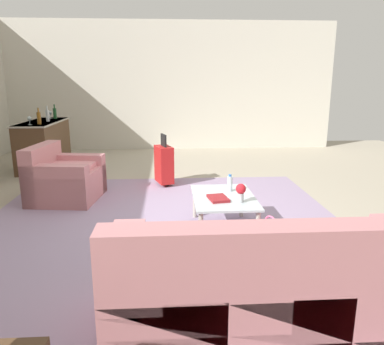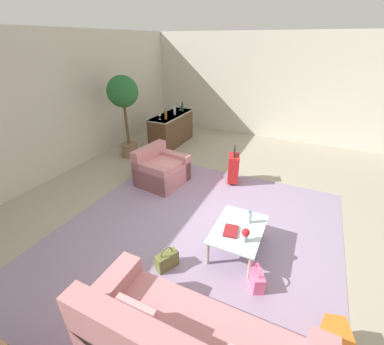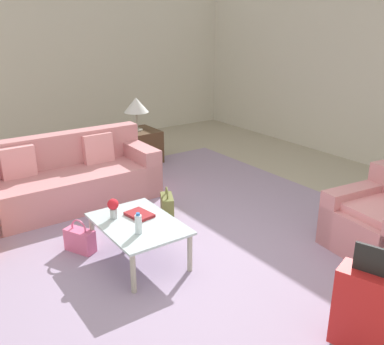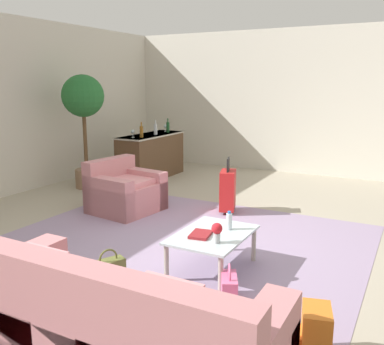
% 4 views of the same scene
% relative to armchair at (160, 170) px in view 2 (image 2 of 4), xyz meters
% --- Properties ---
extents(ground_plane, '(12.00, 12.00, 0.00)m').
position_rel_armchair_xyz_m(ground_plane, '(-0.91, -1.67, -0.29)').
color(ground_plane, '#A89E89').
extents(wall_back, '(10.24, 0.12, 3.10)m').
position_rel_armchair_xyz_m(wall_back, '(-0.91, 2.39, 1.26)').
color(wall_back, beige).
rests_on(wall_back, ground).
extents(wall_right, '(0.12, 8.00, 3.10)m').
position_rel_armchair_xyz_m(wall_right, '(4.15, -1.67, 1.26)').
color(wall_right, beige).
rests_on(wall_right, ground).
extents(area_rug, '(5.20, 4.40, 0.01)m').
position_rel_armchair_xyz_m(area_rug, '(-1.51, -1.47, -0.29)').
color(area_rug, '#9984A3').
rests_on(area_rug, ground).
extents(armchair, '(1.06, 1.00, 0.80)m').
position_rel_armchair_xyz_m(armchair, '(0.00, 0.00, 0.00)').
color(armchair, '#C67F84').
rests_on(armchair, ground).
extents(coffee_table, '(0.99, 0.70, 0.41)m').
position_rel_armchair_xyz_m(coffee_table, '(-1.31, -2.17, 0.07)').
color(coffee_table, silver).
rests_on(coffee_table, ground).
extents(water_bottle, '(0.06, 0.06, 0.20)m').
position_rel_armchair_xyz_m(water_bottle, '(-1.11, -2.27, 0.22)').
color(water_bottle, silver).
rests_on(water_bottle, coffee_table).
extents(coffee_table_book, '(0.30, 0.24, 0.03)m').
position_rel_armchair_xyz_m(coffee_table_book, '(-1.43, -2.09, 0.14)').
color(coffee_table_book, maroon).
rests_on(coffee_table_book, coffee_table).
extents(flower_vase, '(0.11, 0.11, 0.21)m').
position_rel_armchair_xyz_m(flower_vase, '(-1.53, -2.32, 0.25)').
color(flower_vase, '#B2B7BC').
rests_on(flower_vase, coffee_table).
extents(bar_console, '(1.72, 0.64, 0.91)m').
position_rel_armchair_xyz_m(bar_console, '(2.19, 0.93, 0.18)').
color(bar_console, '#513823').
rests_on(bar_console, ground).
extents(wine_glass_leftmost, '(0.08, 0.08, 0.15)m').
position_rel_armchair_xyz_m(wine_glass_leftmost, '(1.60, 0.96, 0.73)').
color(wine_glass_leftmost, silver).
rests_on(wine_glass_leftmost, bar_console).
extents(wine_glass_left_of_centre, '(0.08, 0.08, 0.15)m').
position_rel_armchair_xyz_m(wine_glass_left_of_centre, '(2.78, 0.94, 0.73)').
color(wine_glass_left_of_centre, silver).
rests_on(wine_glass_left_of_centre, bar_console).
extents(wine_bottle_amber, '(0.07, 0.07, 0.30)m').
position_rel_armchair_xyz_m(wine_bottle_amber, '(1.69, 0.82, 0.74)').
color(wine_bottle_amber, brown).
rests_on(wine_bottle_amber, bar_console).
extents(wine_bottle_clear, '(0.07, 0.07, 0.30)m').
position_rel_armchair_xyz_m(wine_bottle_clear, '(2.20, 0.82, 0.74)').
color(wine_bottle_clear, silver).
rests_on(wine_bottle_clear, bar_console).
extents(wine_bottle_green, '(0.07, 0.07, 0.30)m').
position_rel_armchair_xyz_m(wine_bottle_green, '(2.68, 0.82, 0.74)').
color(wine_bottle_green, '#194C23').
rests_on(wine_bottle_green, bar_console).
extents(suitcase_red, '(0.45, 0.33, 0.85)m').
position_rel_armchair_xyz_m(suitcase_red, '(0.69, -1.47, 0.07)').
color(suitcase_red, red).
rests_on(suitcase_red, ground).
extents(handbag_olive, '(0.35, 0.27, 0.36)m').
position_rel_armchair_xyz_m(handbag_olive, '(-2.05, -1.38, -0.16)').
color(handbag_olive, olive).
rests_on(handbag_olive, ground).
extents(handbag_pink, '(0.35, 0.27, 0.36)m').
position_rel_armchair_xyz_m(handbag_pink, '(-1.82, -2.58, -0.16)').
color(handbag_pink, pink).
rests_on(handbag_pink, ground).
extents(backpack_orange, '(0.34, 0.31, 0.40)m').
position_rel_armchair_xyz_m(backpack_orange, '(-2.31, -3.46, -0.10)').
color(backpack_orange, orange).
rests_on(backpack_orange, ground).
extents(potted_ficus, '(0.77, 0.77, 2.11)m').
position_rel_armchair_xyz_m(potted_ficus, '(0.89, 1.53, 1.23)').
color(potted_ficus, '#84664C').
rests_on(potted_ficus, ground).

